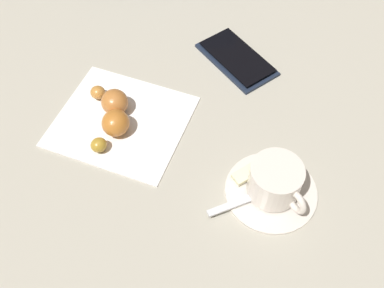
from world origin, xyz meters
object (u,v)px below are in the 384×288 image
object	(u,v)px
napkin	(121,121)
teaspoon	(268,191)
espresso_cup	(277,179)
cell_phone	(237,58)
sugar_packet	(252,170)
croissant	(113,113)
saucer	(271,191)

from	to	relation	value
napkin	teaspoon	bearing A→B (deg)	-7.68
espresso_cup	cell_phone	size ratio (longest dim) A/B	0.55
sugar_packet	croissant	distance (m)	0.21
espresso_cup	croissant	distance (m)	0.25
saucer	croissant	distance (m)	0.25
teaspoon	sugar_packet	world-z (taller)	teaspoon
saucer	sugar_packet	size ratio (longest dim) A/B	2.12
croissant	cell_phone	size ratio (longest dim) A/B	0.76
espresso_cup	sugar_packet	distance (m)	0.04
espresso_cup	teaspoon	xyz separation A→B (m)	(-0.01, -0.01, -0.02)
espresso_cup	sugar_packet	xyz separation A→B (m)	(-0.03, 0.01, -0.02)
sugar_packet	cell_phone	world-z (taller)	sugar_packet
teaspoon	croissant	xyz separation A→B (m)	(-0.24, 0.03, 0.01)
espresso_cup	saucer	bearing A→B (deg)	-129.89
teaspoon	croissant	world-z (taller)	croissant
teaspoon	croissant	distance (m)	0.24
croissant	espresso_cup	bearing A→B (deg)	-4.28
saucer	croissant	size ratio (longest dim) A/B	1.06
sugar_packet	cell_phone	bearing A→B (deg)	-120.83
saucer	cell_phone	distance (m)	0.24
teaspoon	cell_phone	bearing A→B (deg)	119.40
napkin	cell_phone	bearing A→B (deg)	59.07
espresso_cup	cell_phone	distance (m)	0.25
sugar_packet	espresso_cup	bearing A→B (deg)	102.61
saucer	napkin	distance (m)	0.24
croissant	teaspoon	bearing A→B (deg)	-6.36
sugar_packet	croissant	size ratio (longest dim) A/B	0.50
espresso_cup	sugar_packet	bearing A→B (deg)	159.04
napkin	croissant	distance (m)	0.02
croissant	cell_phone	bearing A→B (deg)	57.68
saucer	croissant	xyz separation A→B (m)	(-0.25, 0.02, 0.02)
napkin	croissant	size ratio (longest dim) A/B	1.62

